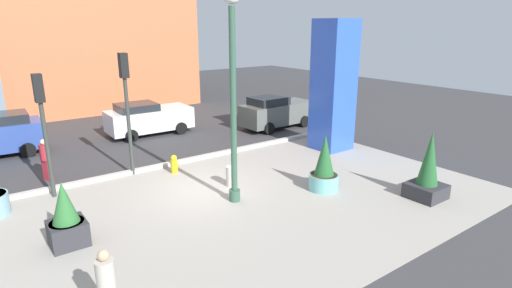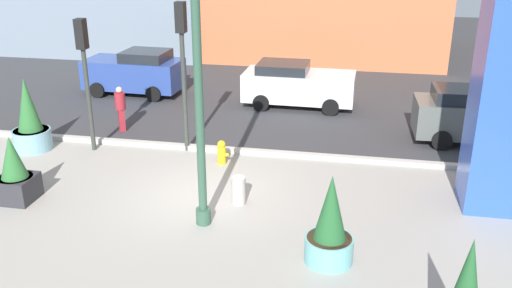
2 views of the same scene
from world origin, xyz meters
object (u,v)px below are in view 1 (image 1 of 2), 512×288
pedestrian_on_sidewalk (107,284)px  traffic_light_corner (42,115)px  concrete_bollard (231,176)px  art_pillar_blue (333,86)px  pedestrian_crossing (45,158)px  potted_plant_by_pillar (428,173)px  traffic_light_far_side (126,95)px  potted_plant_near_left (66,219)px  lamp_post (233,107)px  car_passing_lane (148,118)px  potted_plant_curbside (324,168)px  car_curb_west (276,112)px  fire_hydrant (174,164)px

pedestrian_on_sidewalk → traffic_light_corner: bearing=86.9°
concrete_bollard → traffic_light_corner: bearing=152.7°
art_pillar_blue → traffic_light_corner: 11.86m
art_pillar_blue → pedestrian_crossing: art_pillar_blue is taller
potted_plant_by_pillar → traffic_light_far_side: size_ratio=0.50×
potted_plant_near_left → traffic_light_far_side: 5.83m
lamp_post → potted_plant_near_left: (-5.11, 0.27, -2.41)m
car_passing_lane → traffic_light_far_side: bearing=-118.0°
potted_plant_by_pillar → lamp_post: bearing=145.9°
potted_plant_by_pillar → pedestrian_crossing: 13.70m
art_pillar_blue → potted_plant_by_pillar: 6.52m
art_pillar_blue → potted_plant_curbside: bearing=-138.9°
potted_plant_near_left → car_curb_west: car_curb_west is taller
lamp_post → pedestrian_crossing: bearing=128.5°
potted_plant_curbside → art_pillar_blue: bearing=41.1°
fire_hydrant → traffic_light_far_side: traffic_light_far_side is taller
lamp_post → potted_plant_curbside: 4.01m
traffic_light_far_side → traffic_light_corner: 3.01m
traffic_light_corner → car_curb_west: bearing=13.9°
concrete_bollard → traffic_light_far_side: bearing=126.4°
potted_plant_curbside → potted_plant_near_left: size_ratio=1.13×
pedestrian_on_sidewalk → art_pillar_blue: bearing=25.5°
car_passing_lane → pedestrian_on_sidewalk: car_passing_lane is taller
potted_plant_near_left → traffic_light_far_side: traffic_light_far_side is taller
concrete_bollard → pedestrian_on_sidewalk: 7.42m
car_passing_lane → car_curb_west: 6.97m
potted_plant_by_pillar → traffic_light_corner: traffic_light_corner is taller
pedestrian_crossing → art_pillar_blue: bearing=-16.5°
concrete_bollard → car_passing_lane: size_ratio=0.17×
concrete_bollard → traffic_light_far_side: (-2.43, 3.30, 2.77)m
potted_plant_by_pillar → traffic_light_far_side: 11.03m
art_pillar_blue → car_curb_west: size_ratio=1.36×
car_passing_lane → car_curb_west: bearing=-24.6°
lamp_post → art_pillar_blue: 7.37m
potted_plant_curbside → lamp_post: bearing=161.0°
potted_plant_near_left → fire_hydrant: (4.65, 3.34, -0.39)m
pedestrian_on_sidewalk → car_passing_lane: bearing=64.9°
concrete_bollard → traffic_light_corner: 6.54m
lamp_post → car_curb_west: size_ratio=1.50×
pedestrian_crossing → pedestrian_on_sidewalk: (-0.57, -9.25, 0.04)m
traffic_light_corner → pedestrian_crossing: 2.71m
potted_plant_near_left → potted_plant_by_pillar: bearing=-20.4°
potted_plant_by_pillar → traffic_light_corner: 12.77m
fire_hydrant → car_passing_lane: bearing=76.4°
car_curb_west → pedestrian_crossing: bearing=-174.5°
pedestrian_on_sidewalk → lamp_post: bearing=33.7°
potted_plant_curbside → pedestrian_crossing: 10.30m
pedestrian_on_sidewalk → fire_hydrant: bearing=56.3°
car_passing_lane → car_curb_west: car_curb_west is taller
lamp_post → traffic_light_corner: size_ratio=1.56×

